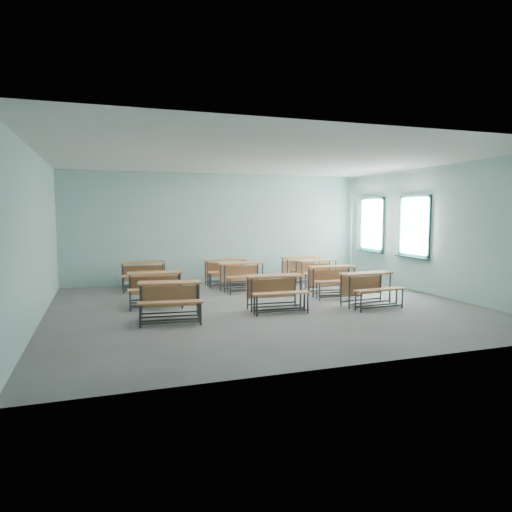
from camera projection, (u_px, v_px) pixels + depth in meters
The scene contains 11 objects.
room at pixel (268, 234), 9.89m from camera, with size 9.04×8.04×3.24m.
desk_unit_r0c0 at pixel (170, 295), 8.64m from camera, with size 1.26×0.92×0.74m.
desk_unit_r0c1 at pixel (276, 287), 9.57m from camera, with size 1.22×0.85×0.74m.
desk_unit_r0c2 at pixel (369, 284), 9.98m from camera, with size 1.25×0.89×0.74m.
desk_unit_r1c0 at pixel (155, 284), 10.03m from camera, with size 1.23×0.86×0.74m.
desk_unit_r1c2 at pixel (333, 276), 11.19m from camera, with size 1.24×0.88×0.74m.
desk_unit_r2c1 at pixel (243, 272), 11.97m from camera, with size 1.25×0.89×0.74m.
desk_unit_r2c2 at pixel (318, 269), 12.62m from camera, with size 1.23×0.87×0.74m.
desk_unit_r3c0 at pixel (144, 271), 12.14m from camera, with size 1.19×0.80×0.74m.
desk_unit_r3c1 at pixel (226, 268), 12.84m from camera, with size 1.20×0.82×0.74m.
desk_unit_r3c2 at pixel (303, 265), 13.52m from camera, with size 1.26×0.91×0.74m.
Camera 1 is at (-3.34, -9.25, 2.06)m, focal length 32.00 mm.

